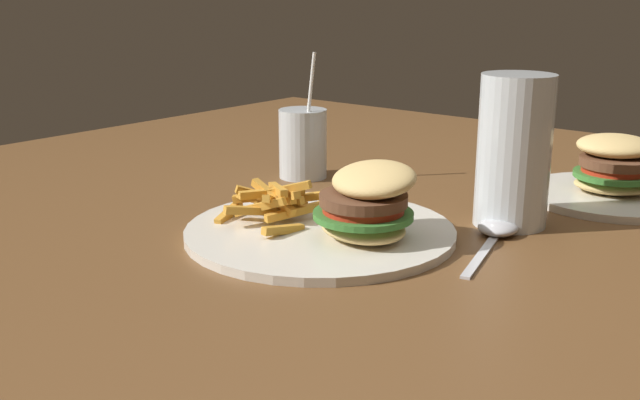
% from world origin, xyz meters
% --- Properties ---
extents(dining_table, '(1.51, 1.36, 0.74)m').
position_xyz_m(dining_table, '(0.00, 0.00, 0.64)').
color(dining_table, brown).
rests_on(dining_table, ground_plane).
extents(meal_plate_near, '(0.31, 0.31, 0.10)m').
position_xyz_m(meal_plate_near, '(0.03, -0.14, 0.76)').
color(meal_plate_near, silver).
rests_on(meal_plate_near, dining_table).
extents(beer_glass, '(0.09, 0.09, 0.18)m').
position_xyz_m(beer_glass, '(0.16, 0.03, 0.83)').
color(beer_glass, silver).
rests_on(beer_glass, dining_table).
extents(juice_glass, '(0.07, 0.07, 0.19)m').
position_xyz_m(juice_glass, '(-0.18, 0.05, 0.79)').
color(juice_glass, silver).
rests_on(juice_glass, dining_table).
extents(spoon, '(0.07, 0.19, 0.02)m').
position_xyz_m(spoon, '(0.17, -0.01, 0.75)').
color(spoon, silver).
rests_on(spoon, dining_table).
extents(meal_plate_far, '(0.23, 0.23, 0.09)m').
position_xyz_m(meal_plate_far, '(0.22, 0.23, 0.77)').
color(meal_plate_far, silver).
rests_on(meal_plate_far, dining_table).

